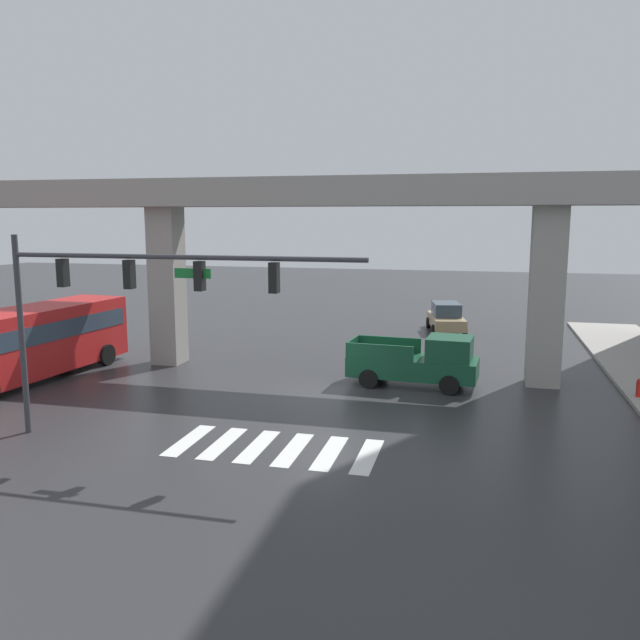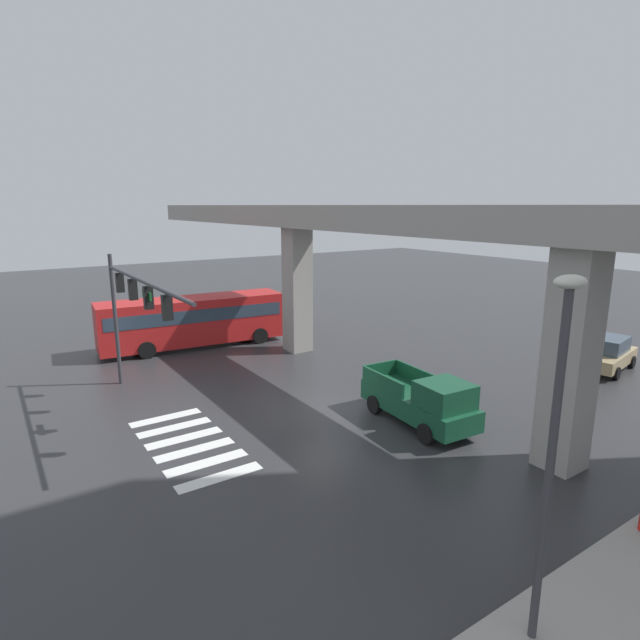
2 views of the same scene
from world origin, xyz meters
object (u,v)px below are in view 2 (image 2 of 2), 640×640
Objects in this scene: city_bus at (193,318)px; sedan_tan at (607,354)px; traffic_signal_mast at (133,299)px; street_lamp_near_corner at (555,426)px; pickup_truck at (423,401)px.

sedan_tan is at bearing 45.03° from city_bus.
street_lamp_near_corner is at bearing 11.04° from traffic_signal_mast.
traffic_signal_mast is (-7.80, -8.61, 3.69)m from pickup_truck.
city_bus is at bearing 175.04° from street_lamp_near_corner.
street_lamp_near_corner is (8.12, -18.35, 3.70)m from sedan_tan.
street_lamp_near_corner is (8.46, -5.44, 3.57)m from pickup_truck.
street_lamp_near_corner reaches higher than sedan_tan.
pickup_truck is 12.19m from traffic_signal_mast.
traffic_signal_mast is 16.57m from street_lamp_near_corner.
traffic_signal_mast is (8.08, -5.29, 2.96)m from city_bus.
traffic_signal_mast is 1.50× the size of street_lamp_near_corner.
pickup_truck is at bearing 147.27° from street_lamp_near_corner.
street_lamp_near_corner reaches higher than city_bus.
pickup_truck is 0.72× the size of street_lamp_near_corner.
pickup_truck is 10.67m from street_lamp_near_corner.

